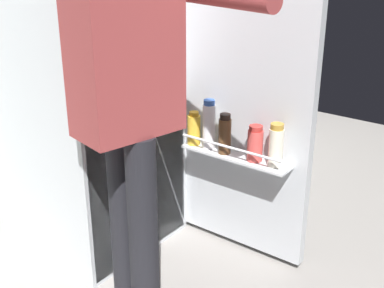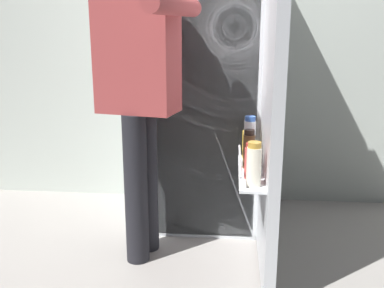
% 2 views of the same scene
% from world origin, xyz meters
% --- Properties ---
extents(ground_plane, '(5.18, 5.18, 0.00)m').
position_xyz_m(ground_plane, '(0.00, 0.00, 0.00)').
color(ground_plane, gray).
extents(kitchen_wall, '(4.40, 0.10, 2.52)m').
position_xyz_m(kitchen_wall, '(0.00, 0.95, 1.26)').
color(kitchen_wall, beige).
rests_on(kitchen_wall, ground_plane).
extents(refrigerator, '(0.73, 1.32, 1.77)m').
position_xyz_m(refrigerator, '(0.03, 0.52, 0.88)').
color(refrigerator, silver).
rests_on(refrigerator, ground_plane).
extents(person, '(0.52, 0.73, 1.58)m').
position_xyz_m(person, '(-0.27, 0.04, 0.93)').
color(person, black).
rests_on(person, ground_plane).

